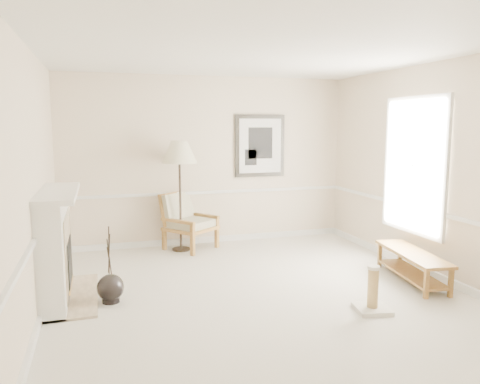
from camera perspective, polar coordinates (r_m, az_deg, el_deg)
The scene contains 8 objects.
ground at distance 5.87m, azimuth 2.37°, elevation -12.44°, with size 5.50×5.50×0.00m, color silver.
room at distance 5.62m, azimuth 3.56°, elevation 6.11°, with size 5.04×5.54×2.92m.
fireplace at distance 5.98m, azimuth -21.49°, elevation -6.20°, with size 0.64×1.64×1.31m.
floor_vase at distance 5.79m, azimuth -15.51°, elevation -11.27°, with size 0.31×0.31×0.92m.
armchair at distance 7.95m, azimuth -6.63°, elevation -3.22°, with size 1.02×1.03×0.94m.
floor_lamp at distance 7.66m, azimuth -7.40°, elevation 4.47°, with size 0.62×0.62×1.81m.
bench at distance 6.69m, azimuth 20.25°, elevation -7.98°, with size 0.62×1.43×0.40m.
scratching_post at distance 5.55m, azimuth 15.86°, elevation -12.20°, with size 0.43×0.43×0.52m.
Camera 1 is at (-1.83, -5.19, 2.06)m, focal length 35.00 mm.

